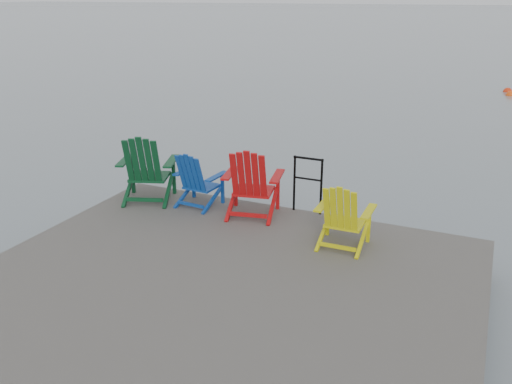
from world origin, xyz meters
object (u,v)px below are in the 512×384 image
at_px(handrail, 308,179).
at_px(chair_red, 252,182).
at_px(chair_yellow, 343,215).
at_px(chair_blue, 197,179).
at_px(buoy_a, 507,92).
at_px(chair_green, 147,168).
at_px(buoy_b, 510,96).

bearing_deg(handrail, chair_red, -146.16).
bearing_deg(chair_yellow, chair_blue, 167.67).
bearing_deg(buoy_a, handrail, -99.76).
bearing_deg(handrail, chair_green, -166.76).
height_order(chair_red, buoy_b, chair_red).
bearing_deg(handrail, chair_yellow, -49.80).
distance_m(chair_blue, chair_yellow, 2.60).
relative_size(chair_green, chair_yellow, 1.23).
bearing_deg(buoy_b, chair_blue, -106.07).
distance_m(chair_green, chair_blue, 0.89).
distance_m(chair_blue, buoy_a, 17.67).
relative_size(chair_green, chair_red, 1.04).
bearing_deg(chair_red, chair_yellow, -29.75).
distance_m(handrail, buoy_a, 16.85).
bearing_deg(chair_yellow, handrail, 129.63).
xyz_separation_m(chair_red, chair_yellow, (1.58, -0.51, -0.09)).
relative_size(chair_blue, buoy_a, 2.63).
bearing_deg(buoy_a, chair_blue, -104.95).
bearing_deg(chair_yellow, buoy_b, 82.21).
bearing_deg(chair_blue, handrail, 19.74).
bearing_deg(handrail, buoy_b, 79.33).
height_order(chair_green, chair_blue, chair_green).
bearing_deg(chair_green, chair_blue, -11.53).
relative_size(chair_green, buoy_a, 3.29).
xyz_separation_m(chair_green, chair_yellow, (3.41, -0.40, -0.11)).
bearing_deg(chair_blue, chair_red, 3.01).
height_order(handrail, buoy_b, handrail).
height_order(chair_green, buoy_b, chair_green).
relative_size(handrail, chair_blue, 0.99).
bearing_deg(chair_green, chair_red, -16.85).
bearing_deg(buoy_a, buoy_b, -82.28).
distance_m(chair_green, buoy_a, 18.05).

